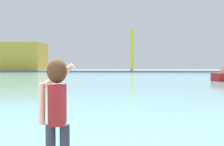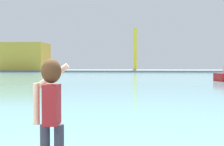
# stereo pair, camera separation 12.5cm
# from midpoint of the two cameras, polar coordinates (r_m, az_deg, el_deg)

# --- Properties ---
(ground_plane) EXTENTS (220.00, 220.00, 0.00)m
(ground_plane) POSITION_cam_midpoint_polar(r_m,az_deg,el_deg) (53.94, 1.22, -0.73)
(ground_plane) COLOR #334751
(harbor_water) EXTENTS (140.00, 100.00, 0.02)m
(harbor_water) POSITION_cam_midpoint_polar(r_m,az_deg,el_deg) (55.94, 1.30, -0.64)
(harbor_water) COLOR #6BA8B2
(harbor_water) RESTS_ON ground_plane
(far_shore_dock) EXTENTS (140.00, 20.00, 0.52)m
(far_shore_dock) POSITION_cam_midpoint_polar(r_m,az_deg,el_deg) (95.90, 2.17, 0.43)
(far_shore_dock) COLOR gray
(far_shore_dock) RESTS_ON ground_plane
(person_photographer) EXTENTS (0.53, 0.55, 1.74)m
(person_photographer) POSITION_cam_midpoint_polar(r_m,az_deg,el_deg) (4.40, -11.01, -6.23)
(person_photographer) COLOR #2D3342
(person_photographer) RESTS_ON quay_promenade
(warehouse_left) EXTENTS (12.18, 10.53, 8.13)m
(warehouse_left) POSITION_cam_midpoint_polar(r_m,az_deg,el_deg) (96.76, -16.16, 2.94)
(warehouse_left) COLOR gold
(warehouse_left) RESTS_ON far_shore_dock
(port_crane) EXTENTS (1.00, 11.96, 12.63)m
(port_crane) POSITION_cam_midpoint_polar(r_m,az_deg,el_deg) (94.77, 3.75, 5.42)
(port_crane) COLOR yellow
(port_crane) RESTS_ON far_shore_dock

